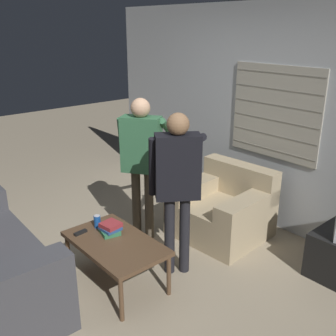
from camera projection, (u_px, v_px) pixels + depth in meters
ground_plane at (121, 276)px, 3.80m from camera, size 16.00×16.00×0.00m
wall_back at (260, 117)px, 4.61m from camera, size 5.20×0.08×2.55m
armchair_beige at (223, 209)px, 4.51m from camera, size 1.01×0.95×0.78m
coffee_table at (115, 245)px, 3.58m from camera, size 0.98×0.59×0.44m
person_left_standing at (142, 153)px, 4.20m from camera, size 0.51×0.78×1.59m
person_right_standing at (177, 176)px, 3.57m from camera, size 0.54×0.75×1.59m
book_stack at (110, 228)px, 3.68m from camera, size 0.22×0.21×0.11m
soda_can at (97, 221)px, 3.79m from camera, size 0.07×0.07×0.13m
spare_remote at (81, 233)px, 3.69m from camera, size 0.05×0.13×0.02m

